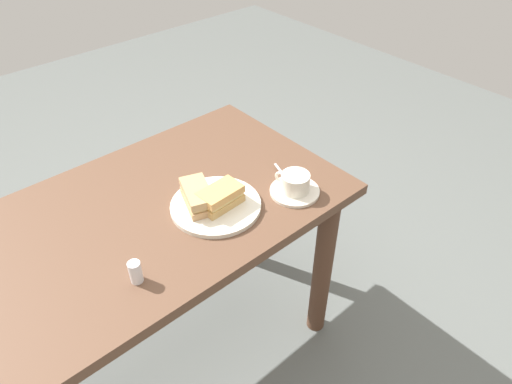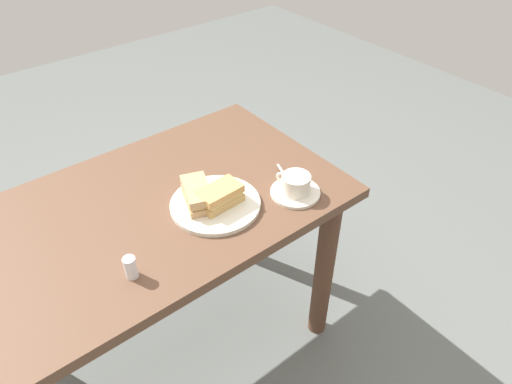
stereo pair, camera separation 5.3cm
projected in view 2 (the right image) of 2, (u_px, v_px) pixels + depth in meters
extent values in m
plane|color=#5E6360|center=(181.00, 345.00, 1.85)|extent=(6.00, 6.00, 0.00)
cube|color=brown|center=(157.00, 208.00, 1.40)|extent=(1.11, 0.69, 0.03)
cylinder|color=#523525|center=(324.00, 269.00, 1.70)|extent=(0.07, 0.07, 0.70)
cylinder|color=#523525|center=(5.00, 308.00, 1.57)|extent=(0.07, 0.07, 0.70)
cylinder|color=#523525|center=(236.00, 195.00, 2.03)|extent=(0.07, 0.07, 0.70)
cylinder|color=silver|center=(215.00, 204.00, 1.38)|extent=(0.27, 0.27, 0.01)
cube|color=tan|center=(220.00, 200.00, 1.36)|extent=(0.13, 0.08, 0.02)
cube|color=#E1C87F|center=(220.00, 196.00, 1.35)|extent=(0.12, 0.07, 0.01)
cube|color=tan|center=(220.00, 191.00, 1.34)|extent=(0.13, 0.08, 0.02)
cube|color=tan|center=(198.00, 199.00, 1.37)|extent=(0.12, 0.16, 0.02)
cube|color=#D9BC7D|center=(197.00, 194.00, 1.36)|extent=(0.11, 0.14, 0.01)
cube|color=tan|center=(197.00, 190.00, 1.35)|extent=(0.12, 0.16, 0.02)
cylinder|color=silver|center=(295.00, 192.00, 1.42)|extent=(0.15, 0.15, 0.01)
cylinder|color=silver|center=(296.00, 184.00, 1.40)|extent=(0.09, 0.09, 0.06)
cylinder|color=#B08443|center=(296.00, 177.00, 1.39)|extent=(0.08, 0.08, 0.01)
torus|color=silver|center=(282.00, 178.00, 1.42)|extent=(0.02, 0.04, 0.04)
cube|color=silver|center=(282.00, 171.00, 1.50)|extent=(0.03, 0.07, 0.00)
ellipsoid|color=silver|center=(288.00, 179.00, 1.46)|extent=(0.03, 0.03, 0.01)
cylinder|color=silver|center=(131.00, 267.00, 1.15)|extent=(0.03, 0.03, 0.06)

